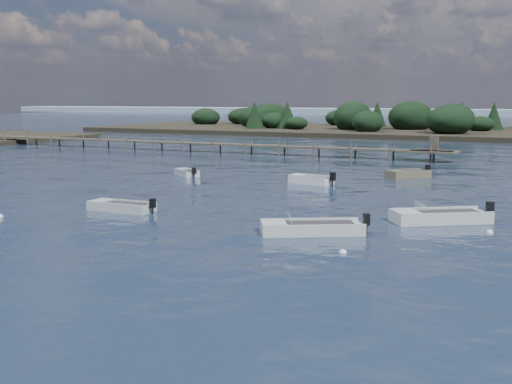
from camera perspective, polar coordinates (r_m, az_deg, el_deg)
The scene contains 13 objects.
ground at distance 81.64m, azimuth 14.25°, elevation 3.52°, with size 400.00×400.00×0.00m, color #151F31.
dinghy_mid_white_a at distance 31.23m, azimuth 4.95°, elevation -3.39°, with size 5.17×4.02×1.24m.
tender_far_grey at distance 54.54m, azimuth -6.18°, elevation 1.61°, with size 3.11×2.75×1.07m.
dinghy_extra_a at distance 54.54m, azimuth 13.35°, elevation 1.45°, with size 3.56×3.74×1.23m.
dinghy_mid_grey at distance 38.14m, azimuth -11.87°, elevation -1.42°, with size 4.27×1.56×1.08m.
tender_far_white at distance 49.21m, azimuth 4.91°, elevation 0.94°, with size 3.87×2.02×1.30m.
dinghy_mid_white_b at distance 35.28m, azimuth 16.03°, elevation -2.30°, with size 5.27×4.42×1.36m.
buoy_b at distance 27.51m, azimuth 7.74°, elevation -5.39°, with size 0.32×0.32×0.32m, color white.
buoy_c at distance 38.14m, azimuth -21.77°, elevation -2.07°, with size 0.32×0.32×0.32m, color white.
buoy_d at distance 33.23m, azimuth 20.07°, elevation -3.44°, with size 0.32×0.32×0.32m, color white.
buoy_e at distance 50.46m, azimuth 3.58°, elevation 0.93°, with size 0.32×0.32×0.32m, color white.
jetty at distance 77.85m, azimuth -3.51°, elevation 4.27°, with size 64.50×3.20×3.40m.
distant_haze at distance 271.47m, azimuth 2.73°, elevation 6.96°, with size 280.00×20.00×2.40m, color #8EA1B0.
Camera 1 is at (16.20, -19.76, 6.49)m, focal length 45.00 mm.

